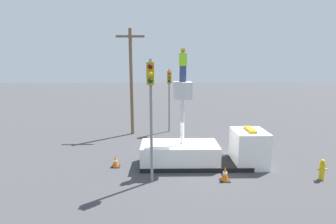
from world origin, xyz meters
TOP-DOWN VIEW (x-y plane):
  - ground_plane at (0.00, 0.00)m, footprint 120.00×120.00m
  - bucket_truck at (0.52, 0.00)m, footprint 6.99×2.12m
  - worker at (-0.75, 0.00)m, footprint 0.40×0.26m
  - traffic_light_pole at (-2.36, -2.15)m, footprint 0.34×0.57m
  - traffic_light_across at (-1.32, 7.28)m, footprint 0.34×0.57m
  - fire_hydrant at (6.10, -1.93)m, footprint 0.48×0.24m
  - traffic_cone_rear at (-4.48, -0.15)m, footprint 0.47×0.47m
  - traffic_cone_curbside at (1.25, -2.00)m, footprint 0.48×0.48m
  - utility_pole at (-4.32, 6.72)m, footprint 2.20×0.26m

SIDE VIEW (x-z plane):
  - ground_plane at x=0.00m, z-range 0.00..0.00m
  - traffic_cone_rear at x=-4.48m, z-range -0.02..0.61m
  - traffic_cone_curbside at x=1.25m, z-range -0.02..0.72m
  - fire_hydrant at x=6.10m, z-range -0.01..1.04m
  - bucket_truck at x=0.52m, z-range -1.53..3.20m
  - traffic_light_across at x=-1.32m, z-range 1.08..6.30m
  - traffic_light_pole at x=-2.36m, z-range 1.21..7.13m
  - utility_pole at x=-4.32m, z-range 0.32..8.62m
  - worker at x=-0.75m, z-range 4.74..6.49m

